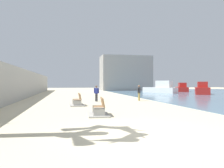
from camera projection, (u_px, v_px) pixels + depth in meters
ground_plane at (89, 99)px, 25.76m from camera, size 120.00×120.00×0.00m
seawall at (19, 84)px, 24.27m from camera, size 0.80×64.00×3.34m
bench_near at (99, 111)px, 12.50m from camera, size 1.26×2.18×0.98m
bench_far at (77, 103)px, 17.97m from camera, size 1.15×2.12×0.98m
person_walking at (139, 92)px, 22.85m from camera, size 0.40×0.40×1.58m
person_standing at (96, 92)px, 21.87m from camera, size 0.48×0.31×1.54m
boat_mid_bay at (182, 88)px, 47.43m from camera, size 4.85×7.95×1.82m
boat_far_right at (161, 88)px, 40.41m from camera, size 4.42×6.84×2.17m
boat_outer at (202, 89)px, 35.77m from camera, size 4.53×5.90×1.95m
harbor_building at (126, 73)px, 55.50m from camera, size 12.00×6.00×8.30m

